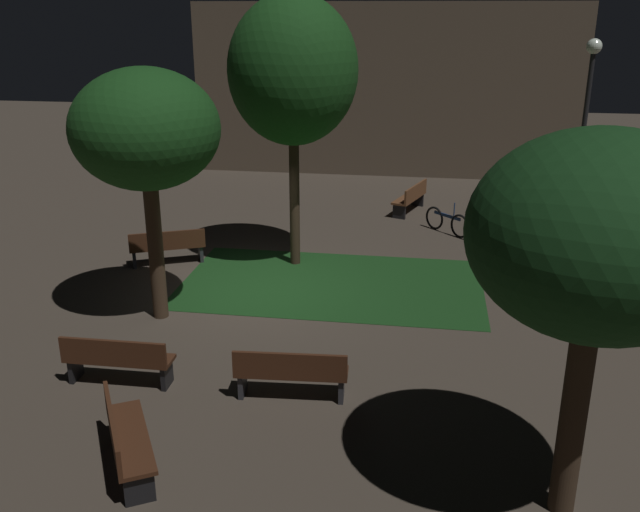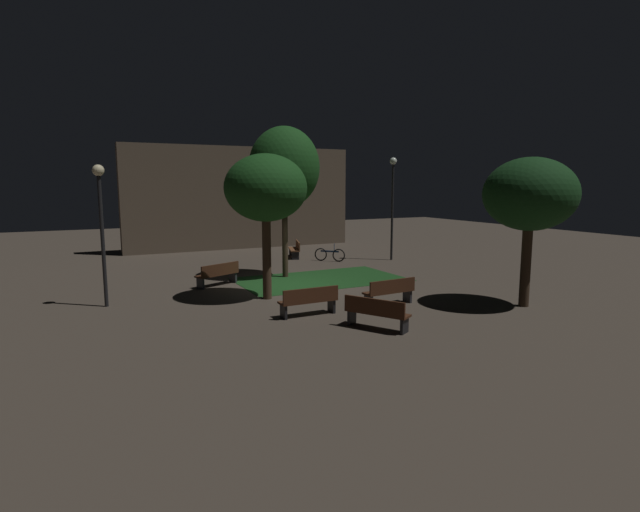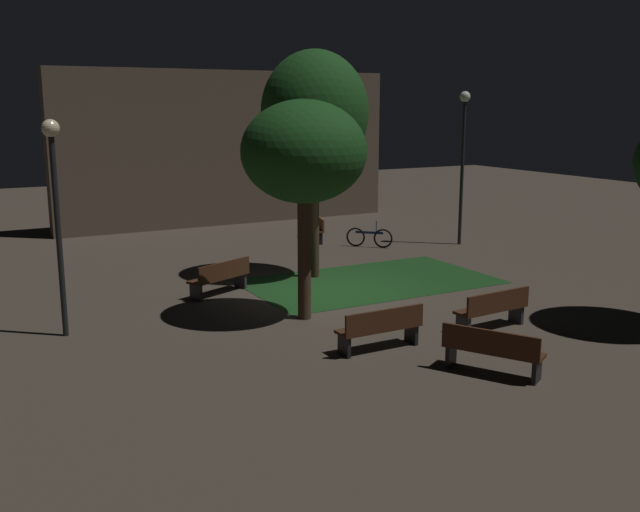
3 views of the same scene
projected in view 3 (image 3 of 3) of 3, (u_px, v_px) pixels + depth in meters
The scene contains 13 objects.
ground_plane at pixel (337, 293), 18.80m from camera, with size 60.00×60.00×0.00m, color #473D33.
grass_lawn at pixel (370, 281), 20.05m from camera, with size 6.76×4.01×0.01m, color #194219.
bench_back_row at pixel (381, 327), 14.34m from camera, with size 1.80×0.50×0.88m.
bench_near_trees at pixel (493, 308), 15.70m from camera, with size 1.83×0.60×0.88m.
bench_path_side at pixel (492, 349), 13.05m from camera, with size 1.31×1.80×0.88m.
bench_lawn_edge at pixel (221, 276), 18.59m from camera, with size 1.84×1.18×0.88m.
bench_front_right at pixel (315, 227), 26.00m from camera, with size 1.02×1.86×0.88m.
tree_back_right at pixel (304, 153), 15.85m from camera, with size 2.78×2.78×4.93m.
tree_right_canopy at pixel (315, 113), 19.65m from camera, with size 2.93×2.93×6.27m.
lamp_post_plaza_west at pixel (55, 191), 14.75m from camera, with size 0.36×0.36×4.52m.
lamp_post_path_center at pixel (463, 144), 24.72m from camera, with size 0.36×0.36×5.24m.
bicycle at pixel (369, 237), 24.81m from camera, with size 1.19×1.19×0.93m.
building_wall_backdrop at pixel (228, 148), 29.31m from camera, with size 14.00×0.80×6.14m, color brown.
Camera 3 is at (-9.06, -15.80, 4.81)m, focal length 40.69 mm.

